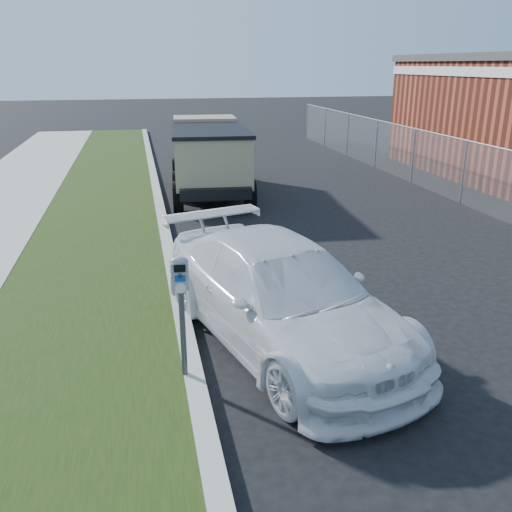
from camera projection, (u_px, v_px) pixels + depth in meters
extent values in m
plane|color=black|center=(361.00, 334.00, 8.14)|extent=(120.00, 120.00, 0.00)
cube|color=#97978E|center=(177.00, 292.00, 9.44)|extent=(0.25, 50.00, 0.15)
cube|color=black|center=(81.00, 301.00, 9.12)|extent=(3.00, 50.00, 0.13)
plane|color=slate|center=(464.00, 172.00, 15.49)|extent=(0.00, 30.00, 30.00)
cylinder|color=gray|center=(468.00, 141.00, 15.19)|extent=(0.04, 30.00, 0.04)
cylinder|color=gray|center=(464.00, 172.00, 15.49)|extent=(0.06, 0.06, 1.80)
cylinder|color=gray|center=(413.00, 156.00, 18.25)|extent=(0.06, 0.06, 1.80)
cylinder|color=gray|center=(376.00, 144.00, 21.02)|extent=(0.06, 0.06, 1.80)
cylinder|color=gray|center=(348.00, 135.00, 23.78)|extent=(0.06, 0.06, 1.80)
cylinder|color=gray|center=(325.00, 127.00, 26.54)|extent=(0.06, 0.06, 1.80)
cylinder|color=gray|center=(307.00, 121.00, 29.30)|extent=(0.06, 0.06, 1.80)
cube|color=silver|center=(502.00, 72.00, 15.81)|extent=(0.06, 14.00, 0.30)
cylinder|color=#3F4247|center=(183.00, 333.00, 6.63)|extent=(0.08, 0.08, 1.14)
cube|color=gray|center=(180.00, 275.00, 6.37)|extent=(0.22, 0.15, 0.34)
ellipsoid|color=gray|center=(179.00, 262.00, 6.32)|extent=(0.23, 0.16, 0.13)
cube|color=black|center=(180.00, 269.00, 6.27)|extent=(0.14, 0.02, 0.09)
cube|color=#0D3897|center=(180.00, 278.00, 6.31)|extent=(0.13, 0.02, 0.08)
cylinder|color=silver|center=(181.00, 288.00, 6.35)|extent=(0.13, 0.02, 0.13)
cube|color=#3F4247|center=(180.00, 276.00, 6.30)|extent=(0.05, 0.01, 0.06)
imported|color=white|center=(280.00, 293.00, 7.77)|extent=(3.39, 5.42, 1.46)
cube|color=black|center=(209.00, 175.00, 16.57)|extent=(2.25, 5.60, 0.30)
cube|color=#90815D|center=(205.00, 143.00, 18.17)|extent=(2.11, 1.68, 1.71)
cube|color=black|center=(205.00, 133.00, 18.06)|extent=(2.14, 1.70, 0.51)
cube|color=#90815D|center=(210.00, 155.00, 15.69)|extent=(2.30, 3.73, 1.37)
cube|color=black|center=(210.00, 130.00, 15.46)|extent=(2.39, 3.82, 0.10)
cube|color=black|center=(204.00, 162.00, 19.19)|extent=(2.06, 0.27, 0.26)
cylinder|color=black|center=(177.00, 171.00, 18.26)|extent=(0.33, 0.87, 0.86)
cylinder|color=black|center=(235.00, 169.00, 18.53)|extent=(0.33, 0.87, 0.86)
cylinder|color=black|center=(177.00, 185.00, 16.10)|extent=(0.33, 0.87, 0.86)
cylinder|color=black|center=(243.00, 183.00, 16.37)|extent=(0.33, 0.87, 0.86)
cylinder|color=black|center=(178.00, 197.00, 14.66)|extent=(0.33, 0.87, 0.86)
cylinder|color=black|center=(250.00, 195.00, 14.93)|extent=(0.33, 0.87, 0.86)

